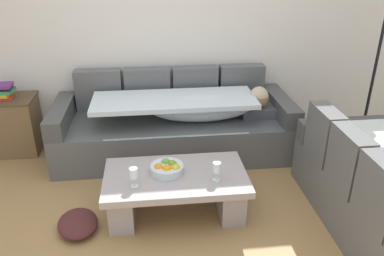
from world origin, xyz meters
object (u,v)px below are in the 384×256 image
at_px(side_cabinet, 5,125).
at_px(book_stack_on_cabinet, 5,91).
at_px(wine_glass_near_left, 134,174).
at_px(wine_glass_near_right, 217,168).
at_px(couch_along_wall, 178,125).
at_px(floor_lamp, 376,53).
at_px(fruit_bowl, 167,168).
at_px(crumpled_garment, 78,223).
at_px(coffee_table, 176,188).

bearing_deg(side_cabinet, book_stack_on_cabinet, 3.07).
relative_size(wine_glass_near_left, wine_glass_near_right, 1.00).
height_order(couch_along_wall, wine_glass_near_right, couch_along_wall).
xyz_separation_m(couch_along_wall, wine_glass_near_right, (0.21, -1.22, 0.17)).
bearing_deg(couch_along_wall, side_cabinet, 173.30).
bearing_deg(floor_lamp, book_stack_on_cabinet, 174.36).
distance_m(couch_along_wall, fruit_bowl, 1.08).
bearing_deg(fruit_bowl, couch_along_wall, 80.47).
bearing_deg(crumpled_garment, fruit_bowl, 13.74).
bearing_deg(side_cabinet, wine_glass_near_right, -34.32).
xyz_separation_m(couch_along_wall, side_cabinet, (-1.91, 0.22, -0.01)).
relative_size(coffee_table, side_cabinet, 1.67).
bearing_deg(book_stack_on_cabinet, couch_along_wall, -7.11).
bearing_deg(couch_along_wall, wine_glass_near_right, -80.08).
bearing_deg(wine_glass_near_left, side_cabinet, 134.88).
height_order(couch_along_wall, book_stack_on_cabinet, couch_along_wall).
height_order(floor_lamp, crumpled_garment, floor_lamp).
xyz_separation_m(fruit_bowl, crumpled_garment, (-0.75, -0.18, -0.36)).
xyz_separation_m(book_stack_on_cabinet, floor_lamp, (3.88, -0.38, 0.39)).
bearing_deg(couch_along_wall, crumpled_garment, -126.76).
distance_m(wine_glass_near_right, book_stack_on_cabinet, 2.52).
relative_size(couch_along_wall, book_stack_on_cabinet, 11.18).
relative_size(wine_glass_near_right, crumpled_garment, 0.42).
xyz_separation_m(coffee_table, side_cabinet, (-1.79, 1.32, 0.08)).
distance_m(wine_glass_near_right, floor_lamp, 2.22).
bearing_deg(book_stack_on_cabinet, side_cabinet, -176.93).
distance_m(fruit_bowl, wine_glass_near_right, 0.43).
distance_m(wine_glass_near_right, side_cabinet, 2.57).
height_order(coffee_table, fruit_bowl, fruit_bowl).
relative_size(fruit_bowl, wine_glass_near_left, 1.69).
relative_size(coffee_table, crumpled_garment, 3.00).
bearing_deg(floor_lamp, side_cabinet, 174.53).
relative_size(couch_along_wall, coffee_table, 2.12).
height_order(wine_glass_near_left, wine_glass_near_right, same).
bearing_deg(wine_glass_near_right, coffee_table, 158.80).
distance_m(book_stack_on_cabinet, crumpled_garment, 1.85).
bearing_deg(wine_glass_near_right, couch_along_wall, 99.92).
bearing_deg(wine_glass_near_left, couch_along_wall, 70.02).
relative_size(coffee_table, book_stack_on_cabinet, 5.27).
height_order(coffee_table, wine_glass_near_left, wine_glass_near_left).
xyz_separation_m(couch_along_wall, coffee_table, (-0.11, -1.10, -0.09)).
distance_m(coffee_table, wine_glass_near_left, 0.45).
bearing_deg(floor_lamp, fruit_bowl, -157.89).
distance_m(couch_along_wall, wine_glass_near_right, 1.25).
bearing_deg(couch_along_wall, book_stack_on_cabinet, 172.89).
xyz_separation_m(wine_glass_near_left, floor_lamp, (2.51, 1.08, 0.62)).
bearing_deg(fruit_bowl, coffee_table, -27.61).
bearing_deg(book_stack_on_cabinet, wine_glass_near_left, -46.79).
height_order(wine_glass_near_left, crumpled_garment, wine_glass_near_left).
distance_m(side_cabinet, floor_lamp, 4.06).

